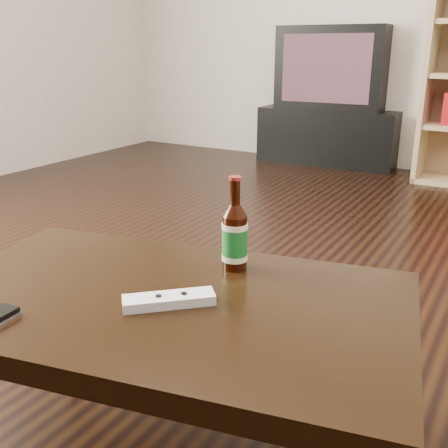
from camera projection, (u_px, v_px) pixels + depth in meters
The scene contains 6 objects.
floor at pixel (180, 352), 1.64m from camera, with size 5.00×6.00×0.01m, color black.
tv_stand at pixel (331, 135), 4.29m from camera, with size 1.09×0.55×0.44m, color black.
tv at pixel (336, 68), 4.12m from camera, with size 0.84×0.55×0.62m.
coffee_table at pixel (166, 317), 1.15m from camera, with size 1.15×0.81×0.39m.
beer_bottle at pixel (235, 237), 1.25m from camera, with size 0.07×0.07×0.23m.
remote at pixel (169, 300), 1.09m from camera, with size 0.18×0.17×0.02m.
Camera 1 is at (0.85, -1.16, 0.91)m, focal length 42.00 mm.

